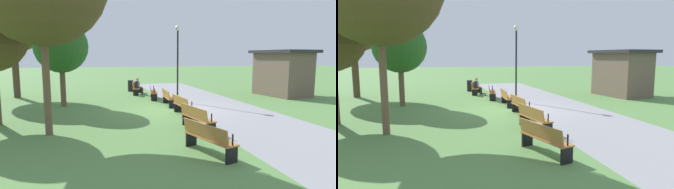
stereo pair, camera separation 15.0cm
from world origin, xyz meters
The scene contains 14 objects.
ground_plane centered at (0.00, 0.00, 0.00)m, with size 120.00×120.00×0.00m, color #5B8C47.
path_paving centered at (0.00, 2.29, 0.00)m, with size 27.91×4.30×0.01m, color #939399.
bench_0 centered at (-6.55, -1.05, 0.48)m, with size 1.89×0.99×0.89m.
bench_1 centered at (-3.97, -0.42, 0.48)m, with size 1.88×0.79×0.89m.
bench_2 centered at (-1.33, -0.11, 0.48)m, with size 1.85×0.58×0.89m.
bench_3 centered at (1.33, -0.11, 0.48)m, with size 1.85×0.58×0.89m.
bench_4 centered at (3.97, -0.42, 0.48)m, with size 1.88×0.79×0.89m.
bench_5 centered at (6.55, -1.05, 0.48)m, with size 1.89×0.99×0.89m.
person_seated centered at (-6.42, -0.94, 0.64)m, with size 0.44×0.58×1.20m.
tree_0 centered at (-2.62, -5.62, 3.19)m, with size 2.81×2.81×4.61m.
tree_1 centered at (-6.88, -8.89, 4.99)m, with size 4.17×4.17×7.10m.
lamp_post centered at (-2.64, 0.82, 3.07)m, with size 0.32×0.32×4.48m.
trash_bin centered at (-8.29, -1.27, 0.43)m, with size 0.41×0.41×0.86m, color black.
kiosk centered at (-3.31, 8.50, 1.59)m, with size 4.24×3.31×3.10m.
Camera 1 is at (13.65, -4.04, 2.69)m, focal length 30.62 mm.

